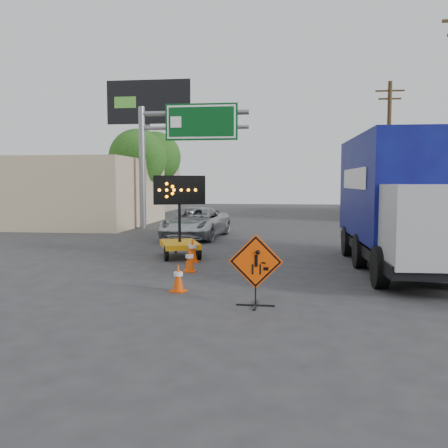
% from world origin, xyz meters
% --- Properties ---
extents(ground, '(100.00, 100.00, 0.00)m').
position_xyz_m(ground, '(0.00, 0.00, 0.00)').
color(ground, '#2D2D30').
rests_on(ground, ground).
extents(curb_right, '(0.40, 60.00, 0.12)m').
position_xyz_m(curb_right, '(7.20, 15.00, 0.06)').
color(curb_right, gray).
rests_on(curb_right, ground).
extents(storefront_left_near, '(14.00, 10.00, 4.00)m').
position_xyz_m(storefront_left_near, '(-14.00, 20.00, 2.00)').
color(storefront_left_near, tan).
rests_on(storefront_left_near, ground).
extents(storefront_left_far, '(12.00, 10.00, 4.40)m').
position_xyz_m(storefront_left_far, '(-15.00, 34.00, 2.20)').
color(storefront_left_far, gray).
rests_on(storefront_left_far, ground).
extents(building_right_far, '(10.00, 14.00, 4.60)m').
position_xyz_m(building_right_far, '(13.00, 30.00, 2.30)').
color(building_right_far, tan).
rests_on(building_right_far, ground).
extents(highway_gantry, '(6.18, 0.38, 6.90)m').
position_xyz_m(highway_gantry, '(-4.43, 17.96, 5.07)').
color(highway_gantry, slate).
rests_on(highway_gantry, ground).
extents(billboard, '(6.10, 0.54, 9.85)m').
position_xyz_m(billboard, '(-8.35, 25.87, 7.35)').
color(billboard, slate).
rests_on(billboard, ground).
extents(utility_pole_far, '(1.80, 0.26, 9.00)m').
position_xyz_m(utility_pole_far, '(8.00, 24.00, 4.68)').
color(utility_pole_far, '#46331E').
rests_on(utility_pole_far, ground).
extents(tree_left_near, '(3.71, 3.71, 6.03)m').
position_xyz_m(tree_left_near, '(-8.00, 22.00, 4.16)').
color(tree_left_near, '#46331E').
rests_on(tree_left_near, ground).
extents(tree_left_far, '(4.10, 4.10, 6.66)m').
position_xyz_m(tree_left_far, '(-9.00, 30.00, 4.60)').
color(tree_left_far, '#46331E').
rests_on(tree_left_far, ground).
extents(construction_sign, '(1.16, 0.82, 1.53)m').
position_xyz_m(construction_sign, '(1.01, 1.06, 0.81)').
color(construction_sign, black).
rests_on(construction_sign, ground).
extents(arrow_board, '(1.82, 2.29, 2.85)m').
position_xyz_m(arrow_board, '(-2.08, 7.59, 0.64)').
color(arrow_board, orange).
rests_on(arrow_board, ground).
extents(pickup_truck, '(2.87, 5.36, 1.43)m').
position_xyz_m(pickup_truck, '(-2.63, 13.54, 0.72)').
color(pickup_truck, '#B8BBC0').
rests_on(pickup_truck, ground).
extents(box_truck, '(2.92, 8.57, 4.04)m').
position_xyz_m(box_truck, '(5.07, 6.17, 1.83)').
color(box_truck, black).
rests_on(box_truck, ground).
extents(cone_a, '(0.43, 0.43, 0.68)m').
position_xyz_m(cone_a, '(-0.92, 2.21, 0.34)').
color(cone_a, '#EA4504').
rests_on(cone_a, ground).
extents(cone_b, '(0.39, 0.39, 0.72)m').
position_xyz_m(cone_b, '(-1.18, 4.86, 0.36)').
color(cone_b, '#EA4504').
rests_on(cone_b, ground).
extents(cone_c, '(0.43, 0.43, 0.81)m').
position_xyz_m(cone_c, '(-1.43, 6.62, 0.41)').
color(cone_c, '#EA4504').
rests_on(cone_c, ground).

